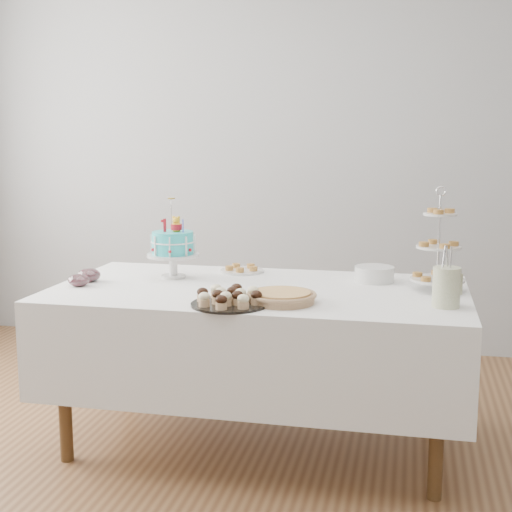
% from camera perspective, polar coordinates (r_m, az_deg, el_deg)
% --- Properties ---
extents(floor, '(5.00, 5.00, 0.00)m').
position_cam_1_polar(floor, '(3.31, -0.96, -16.81)').
color(floor, brown).
rests_on(floor, ground).
extents(walls, '(5.04, 4.04, 2.70)m').
position_cam_1_polar(walls, '(2.97, -1.03, 7.23)').
color(walls, '#A6A8AC').
rests_on(walls, floor).
extents(table, '(1.92, 1.02, 0.77)m').
position_cam_1_polar(table, '(3.39, 0.20, -6.34)').
color(table, white).
rests_on(table, floor).
extents(birthday_cake, '(0.26, 0.26, 0.40)m').
position_cam_1_polar(birthday_cake, '(3.58, -6.64, -0.04)').
color(birthday_cake, silver).
rests_on(birthday_cake, table).
extents(cupcake_tray, '(0.32, 0.32, 0.07)m').
position_cam_1_polar(cupcake_tray, '(2.99, -2.16, -3.30)').
color(cupcake_tray, black).
rests_on(cupcake_tray, table).
extents(pie, '(0.30, 0.30, 0.05)m').
position_cam_1_polar(pie, '(3.04, 2.05, -3.25)').
color(pie, tan).
rests_on(pie, table).
extents(tiered_stand, '(0.25, 0.25, 0.48)m').
position_cam_1_polar(tiered_stand, '(3.34, 14.40, 0.65)').
color(tiered_stand, silver).
rests_on(tiered_stand, table).
extents(plate_stack, '(0.19, 0.19, 0.07)m').
position_cam_1_polar(plate_stack, '(3.52, 9.45, -1.43)').
color(plate_stack, silver).
rests_on(plate_stack, table).
extents(pastry_plate, '(0.23, 0.23, 0.03)m').
position_cam_1_polar(pastry_plate, '(3.73, -1.13, -1.06)').
color(pastry_plate, silver).
rests_on(pastry_plate, table).
extents(jam_bowl_a, '(0.10, 0.10, 0.06)m').
position_cam_1_polar(jam_bowl_a, '(3.47, -13.99, -1.90)').
color(jam_bowl_a, silver).
rests_on(jam_bowl_a, table).
extents(jam_bowl_b, '(0.11, 0.11, 0.07)m').
position_cam_1_polar(jam_bowl_b, '(3.57, -13.21, -1.52)').
color(jam_bowl_b, silver).
rests_on(jam_bowl_b, table).
extents(utensil_pitcher, '(0.12, 0.11, 0.26)m').
position_cam_1_polar(utensil_pitcher, '(3.05, 15.00, -2.29)').
color(utensil_pitcher, '#EEE4CE').
rests_on(utensil_pitcher, table).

